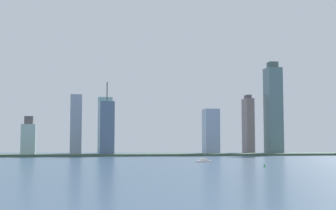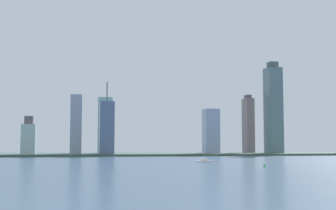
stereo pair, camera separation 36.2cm
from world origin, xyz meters
TOP-DOWN VIEW (x-y plane):
  - waterfront_pier at (0.00, 532.91)m, footprint 941.24×70.44m
  - skyscraper_0 at (-149.69, 555.86)m, footprint 16.92×27.54m
  - skyscraper_1 at (169.09, 559.79)m, footprint 23.71×26.96m
  - skyscraper_7 at (-105.50, 568.91)m, footprint 21.89×15.80m
  - skyscraper_8 at (60.21, 552.89)m, footprint 22.73×25.34m
  - skyscraper_9 at (-214.92, 521.05)m, footprint 19.42×20.51m
  - skyscraper_10 at (-106.01, 520.06)m, footprint 20.84×24.15m
  - skyscraper_11 at (140.50, 600.25)m, footprint 13.69×26.33m
  - boat_2 at (-29.88, 268.56)m, footprint 17.22×12.52m
  - channel_buoy_0 at (-9.37, 170.05)m, footprint 1.99×1.99m

SIDE VIEW (x-z plane):
  - channel_buoy_0 at x=-9.37m, z-range 0.00..2.30m
  - boat_2 at x=-29.88m, z-range -3.58..6.20m
  - waterfront_pier at x=0.00m, z-range 0.00..3.07m
  - skyscraper_9 at x=-214.92m, z-range -3.35..53.22m
  - skyscraper_8 at x=60.21m, z-range 0.00..72.67m
  - skyscraper_10 at x=-106.01m, z-range -14.31..93.32m
  - skyscraper_7 at x=-105.50m, z-range 0.00..89.73m
  - skyscraper_0 at x=-149.69m, z-range 0.00..91.29m
  - skyscraper_11 at x=140.50m, z-range -2.02..99.58m
  - skyscraper_1 at x=169.09m, z-range -3.13..149.77m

